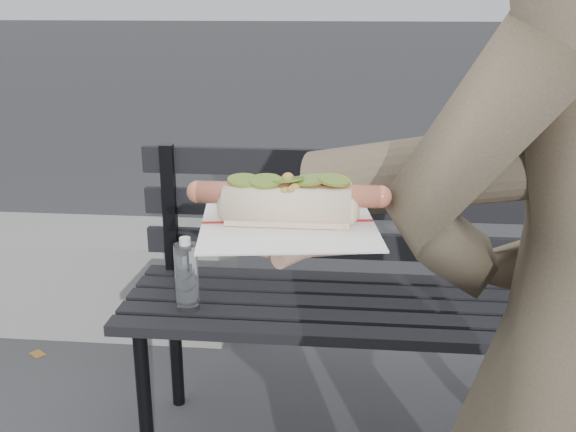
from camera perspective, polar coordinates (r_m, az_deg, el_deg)
name	(u,v)px	position (r m, az deg, el deg)	size (l,w,h in m)	color
park_bench	(383,279)	(1.97, 8.04, -5.31)	(1.50, 0.44, 0.88)	black
concrete_block	(87,275)	(2.93, -16.65, -4.83)	(1.20, 0.40, 0.40)	slate
held_hotdog	(457,177)	(0.80, 14.15, 3.24)	(0.62, 0.31, 0.20)	#494031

